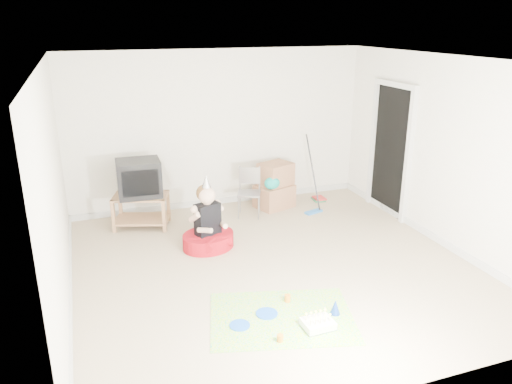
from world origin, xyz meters
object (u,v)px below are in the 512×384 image
object	(u,v)px
crt_tv	(139,178)
folding_chair	(249,193)
birthday_cake	(318,324)
tv_stand	(141,208)
cardboard_boxes	(275,186)
seated_woman	(208,232)

from	to	relation	value
crt_tv	folding_chair	size ratio (longest dim) A/B	0.80
crt_tv	birthday_cake	world-z (taller)	crt_tv
crt_tv	folding_chair	xyz separation A→B (m)	(1.69, -0.14, -0.39)
crt_tv	folding_chair	world-z (taller)	crt_tv
tv_stand	folding_chair	xyz separation A→B (m)	(1.69, -0.14, 0.09)
tv_stand	cardboard_boxes	xyz separation A→B (m)	(2.24, 0.12, 0.07)
seated_woman	birthday_cake	distance (m)	2.35
tv_stand	cardboard_boxes	size ratio (longest dim) A/B	1.23
tv_stand	folding_chair	distance (m)	1.70
tv_stand	birthday_cake	size ratio (longest dim) A/B	2.88
crt_tv	cardboard_boxes	size ratio (longest dim) A/B	0.84
tv_stand	seated_woman	distance (m)	1.32
folding_chair	tv_stand	bearing A→B (deg)	175.20
crt_tv	birthday_cake	distance (m)	3.68
folding_chair	cardboard_boxes	xyz separation A→B (m)	(0.55, 0.26, -0.03)
folding_chair	crt_tv	bearing A→B (deg)	175.20
cardboard_boxes	seated_woman	xyz separation A→B (m)	(-1.47, -1.19, -0.13)
birthday_cake	folding_chair	bearing A→B (deg)	83.97
folding_chair	cardboard_boxes	bearing A→B (deg)	25.52
seated_woman	folding_chair	bearing A→B (deg)	45.17
cardboard_boxes	folding_chair	bearing A→B (deg)	-154.48
folding_chair	seated_woman	bearing A→B (deg)	-134.83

